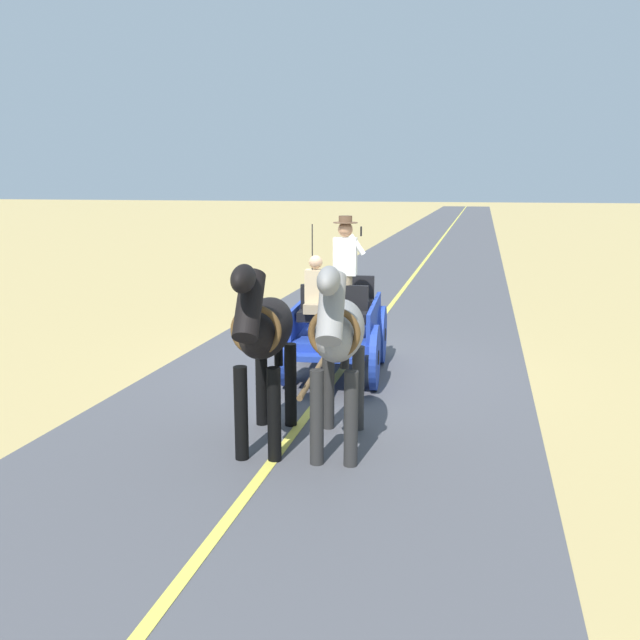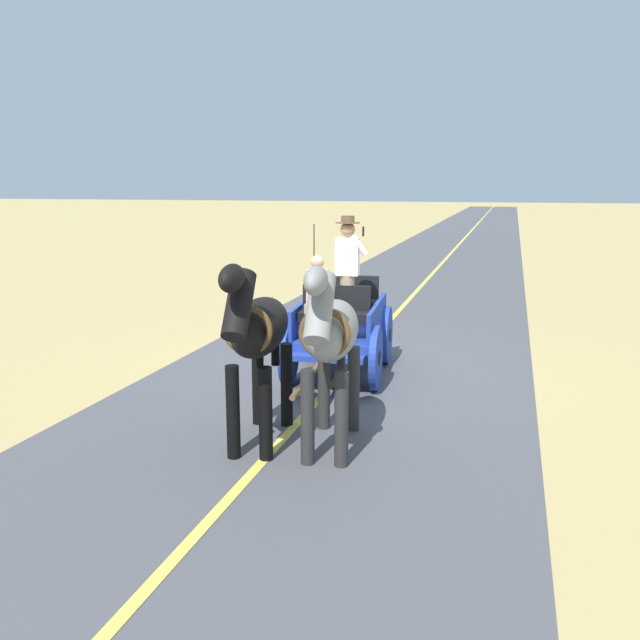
{
  "view_description": "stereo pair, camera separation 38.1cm",
  "coord_description": "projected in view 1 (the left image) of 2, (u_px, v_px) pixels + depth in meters",
  "views": [
    {
      "loc": [
        -2.1,
        10.27,
        2.97
      ],
      "look_at": [
        0.04,
        1.34,
        1.1
      ],
      "focal_mm": 37.76,
      "sensor_mm": 36.0,
      "label": 1
    },
    {
      "loc": [
        -2.47,
        10.17,
        2.97
      ],
      "look_at": [
        0.04,
        1.34,
        1.1
      ],
      "focal_mm": 37.76,
      "sensor_mm": 36.0,
      "label": 2
    }
  ],
  "objects": [
    {
      "name": "road_centre_stripe",
      "position": [
        342.0,
        370.0,
        10.86
      ],
      "size": [
        0.12,
        160.0,
        0.0
      ],
      "primitive_type": "cube",
      "color": "#DBCC4C",
      "rests_on": "road_surface"
    },
    {
      "name": "ground_plane",
      "position": [
        342.0,
        371.0,
        10.86
      ],
      "size": [
        200.0,
        200.0,
        0.0
      ],
      "primitive_type": "plane",
      "color": "tan"
    },
    {
      "name": "traffic_cone",
      "position": [
        262.0,
        307.0,
        15.04
      ],
      "size": [
        0.32,
        0.32,
        0.5
      ],
      "primitive_type": "cone",
      "color": "orange",
      "rests_on": "ground"
    },
    {
      "name": "road_surface",
      "position": [
        342.0,
        370.0,
        10.86
      ],
      "size": [
        5.83,
        160.0,
        0.01
      ],
      "primitive_type": "cube",
      "color": "#4C4C51",
      "rests_on": "ground"
    },
    {
      "name": "horse_drawn_carriage",
      "position": [
        337.0,
        324.0,
        10.48
      ],
      "size": [
        1.58,
        4.52,
        2.5
      ],
      "color": "#1E3899",
      "rests_on": "ground"
    },
    {
      "name": "horse_off_side",
      "position": [
        264.0,
        333.0,
        7.52
      ],
      "size": [
        0.74,
        2.14,
        2.21
      ],
      "color": "black",
      "rests_on": "ground"
    },
    {
      "name": "horse_near_side",
      "position": [
        338.0,
        336.0,
        7.39
      ],
      "size": [
        0.73,
        2.14,
        2.21
      ],
      "color": "gray",
      "rests_on": "ground"
    }
  ]
}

